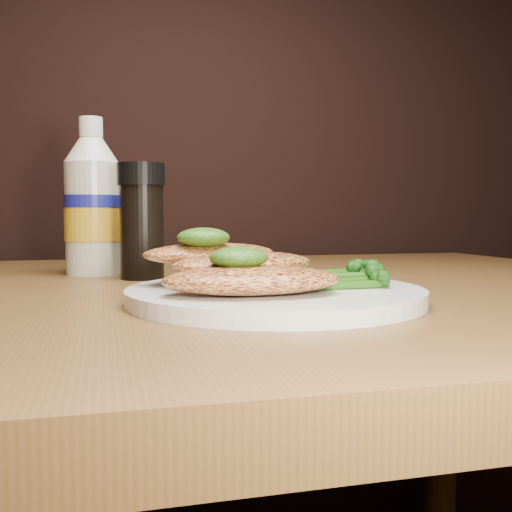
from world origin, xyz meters
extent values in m
cylinder|color=white|center=(0.07, 0.90, 0.76)|extent=(0.25, 0.25, 0.01)
ellipsoid|color=#E69349|center=(0.04, 0.87, 0.77)|extent=(0.14, 0.08, 0.02)
ellipsoid|color=#E69349|center=(0.05, 0.92, 0.78)|extent=(0.15, 0.10, 0.02)
ellipsoid|color=#E69349|center=(0.02, 0.95, 0.79)|extent=(0.14, 0.09, 0.02)
ellipsoid|color=black|center=(0.03, 0.87, 0.79)|extent=(0.05, 0.04, 0.02)
ellipsoid|color=black|center=(0.02, 0.93, 0.80)|extent=(0.05, 0.05, 0.02)
camera|label=1|loc=(-0.07, 0.42, 0.82)|focal=41.73mm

